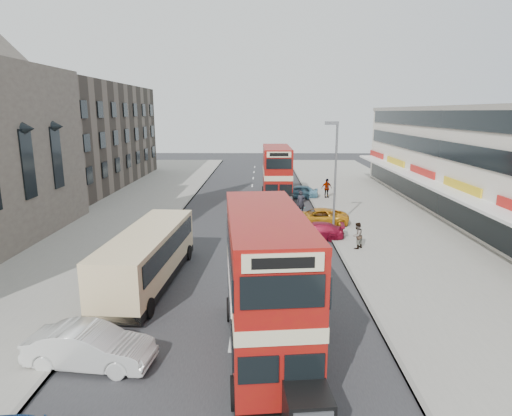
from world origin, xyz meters
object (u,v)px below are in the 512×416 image
(bus_second, at_px, (277,174))
(pedestrian_near, at_px, (357,235))
(car_left_front, at_px, (90,347))
(pedestrian_far, at_px, (327,188))
(street_lamp, at_px, (335,168))
(cyclist, at_px, (301,208))
(coach, at_px, (148,255))
(car_right_c, at_px, (298,192))
(bus_main, at_px, (266,284))
(car_right_a, at_px, (315,231))
(car_right_b, at_px, (317,217))

(bus_second, distance_m, pedestrian_near, 16.55)
(car_left_front, xyz_separation_m, pedestrian_far, (12.68, 29.89, 0.40))
(street_lamp, distance_m, cyclist, 6.11)
(coach, xyz_separation_m, pedestrian_near, (12.04, 5.56, -0.53))
(bus_second, bearing_deg, car_right_c, -148.61)
(bus_main, height_order, car_left_front, bus_main)
(street_lamp, relative_size, car_right_a, 2.02)
(coach, bearing_deg, bus_main, -43.92)
(street_lamp, bearing_deg, car_right_a, -125.38)
(bus_main, height_order, coach, bus_main)
(car_right_a, height_order, cyclist, cyclist)
(cyclist, bearing_deg, street_lamp, -65.54)
(pedestrian_far, bearing_deg, street_lamp, -115.20)
(car_right_a, relative_size, cyclist, 1.77)
(coach, relative_size, car_left_front, 2.26)
(street_lamp, relative_size, bus_main, 0.86)
(car_right_a, bearing_deg, car_left_front, -24.47)
(bus_main, distance_m, car_left_front, 6.57)
(bus_main, xyz_separation_m, bus_second, (1.31, 27.90, 0.03))
(street_lamp, xyz_separation_m, coach, (-11.23, -10.38, -3.23))
(coach, bearing_deg, street_lamp, 46.09)
(bus_second, bearing_deg, street_lamp, 108.62)
(bus_main, bearing_deg, street_lamp, -112.76)
(street_lamp, bearing_deg, pedestrian_near, -80.48)
(coach, distance_m, car_right_b, 15.67)
(car_right_c, bearing_deg, car_right_b, 9.35)
(street_lamp, xyz_separation_m, pedestrian_far, (1.31, 12.02, -3.65))
(car_right_a, relative_size, pedestrian_near, 2.30)
(car_right_a, distance_m, cyclist, 6.34)
(car_right_a, distance_m, pedestrian_far, 14.49)
(bus_main, height_order, pedestrian_near, bus_main)
(bus_second, distance_m, cyclist, 7.35)
(bus_second, distance_m, car_right_a, 13.53)
(bus_second, height_order, cyclist, bus_second)
(bus_main, relative_size, pedestrian_near, 5.43)
(bus_second, bearing_deg, pedestrian_far, -169.37)
(car_right_a, bearing_deg, car_right_b, 178.69)
(bus_second, height_order, coach, bus_second)
(car_right_b, bearing_deg, pedestrian_near, 17.80)
(car_left_front, height_order, car_right_b, car_left_front)
(car_right_a, xyz_separation_m, pedestrian_near, (2.35, -2.63, 0.44))
(bus_main, xyz_separation_m, car_right_b, (4.20, 18.37, -2.06))
(car_right_b, bearing_deg, bus_second, -161.32)
(car_right_c, distance_m, pedestrian_near, 17.41)
(bus_second, height_order, pedestrian_near, bus_second)
(car_right_a, bearing_deg, car_right_c, -172.44)
(car_right_a, distance_m, car_right_c, 14.61)
(car_left_front, distance_m, car_right_c, 31.86)
(car_right_a, relative_size, car_right_c, 0.99)
(coach, distance_m, cyclist, 17.20)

